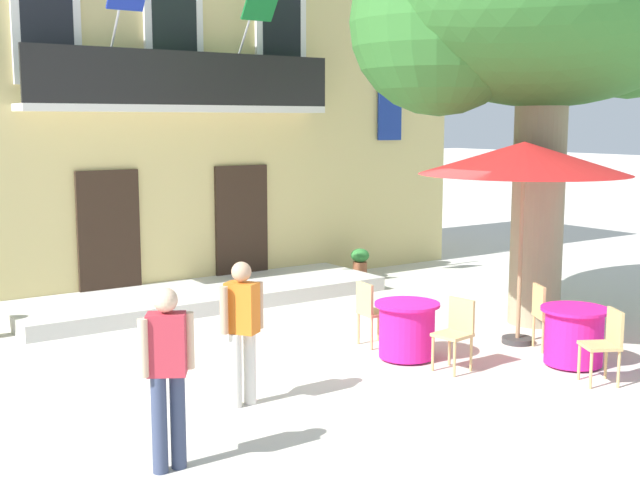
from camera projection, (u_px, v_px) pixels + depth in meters
The scene contains 14 objects.
ground_plane at pixel (352, 356), 10.99m from camera, with size 120.00×120.00×0.00m, color beige.
building_facade at pixel (132, 89), 16.02m from camera, with size 13.00×5.09×7.50m.
entrance_step_platform at pixel (203, 296), 14.14m from camera, with size 6.53×1.93×0.25m, color silver.
plane_tree at pixel (539, 8), 12.07m from camera, with size 5.48×4.81×6.54m.
cafe_table_near_tree at pixel (407, 330), 10.79m from camera, with size 0.86×0.86×0.76m.
cafe_chair_near_tree_0 at pixel (371, 309), 11.38m from camera, with size 0.43×0.43×0.91m.
cafe_chair_near_tree_1 at pixel (456, 329), 10.28m from camera, with size 0.46×0.46×0.91m.
cafe_table_middle at pixel (574, 336), 10.49m from camera, with size 0.86×0.86×0.76m.
cafe_chair_middle_0 at pixel (546, 312), 11.20m from camera, with size 0.54×0.54×0.91m.
cafe_chair_middle_1 at pixel (606, 341), 9.74m from camera, with size 0.54×0.54×0.91m.
cafe_umbrella at pixel (524, 159), 11.23m from camera, with size 2.90×2.90×2.85m.
ground_planter_right at pixel (360, 261), 16.35m from camera, with size 0.37×0.37×0.60m.
pedestrian_near_entrance at pixel (167, 368), 7.26m from camera, with size 0.53×0.36×1.68m.
pedestrian_mid_plaza at pixel (242, 325), 8.94m from camera, with size 0.53×0.40×1.62m.
Camera 1 is at (-6.41, -8.51, 3.14)m, focal length 45.83 mm.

